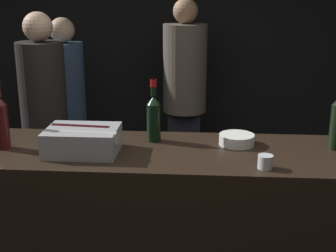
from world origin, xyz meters
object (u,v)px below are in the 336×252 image
at_px(ice_bin_with_bottles, 83,139).
at_px(person_in_hoodie, 185,92).
at_px(red_wine_bottle_black_foil, 1,120).
at_px(person_grey_polo, 67,102).
at_px(bowl_white, 237,139).
at_px(person_blond_tee, 45,116).
at_px(candle_votive, 265,162).
at_px(red_wine_bottle_burgundy, 154,116).

xyz_separation_m(ice_bin_with_bottles, person_in_hoodie, (0.44, 1.82, -0.15)).
xyz_separation_m(red_wine_bottle_black_foil, person_grey_polo, (-0.16, 1.67, -0.32)).
xyz_separation_m(bowl_white, person_blond_tee, (-1.34, 0.89, -0.15)).
relative_size(ice_bin_with_bottles, person_blond_tee, 0.21).
relative_size(candle_votive, person_blond_tee, 0.04).
bearing_deg(red_wine_bottle_burgundy, person_in_hoodie, 86.24).
relative_size(bowl_white, person_grey_polo, 0.11).
distance_m(red_wine_bottle_black_foil, person_blond_tee, 1.08).
distance_m(ice_bin_with_bottles, person_in_hoodie, 1.88).
bearing_deg(bowl_white, candle_votive, -71.89).
distance_m(candle_votive, person_grey_polo, 2.37).
height_order(ice_bin_with_bottles, candle_votive, ice_bin_with_bottles).
height_order(candle_votive, person_grey_polo, person_grey_polo).
bearing_deg(person_grey_polo, red_wine_bottle_burgundy, -26.86).
bearing_deg(person_in_hoodie, red_wine_bottle_black_foil, -33.11).
bearing_deg(candle_votive, ice_bin_with_bottles, 170.17).
height_order(person_blond_tee, person_grey_polo, person_blond_tee).
xyz_separation_m(ice_bin_with_bottles, bowl_white, (0.78, 0.18, -0.04)).
bearing_deg(red_wine_bottle_black_foil, bowl_white, 6.81).
distance_m(bowl_white, person_grey_polo, 2.05).
relative_size(red_wine_bottle_black_foil, person_grey_polo, 0.22).
relative_size(red_wine_bottle_burgundy, person_blond_tee, 0.20).
height_order(candle_votive, red_wine_bottle_burgundy, red_wine_bottle_burgundy).
xyz_separation_m(bowl_white, candle_votive, (0.11, -0.33, 0.00)).
bearing_deg(person_blond_tee, candle_votive, 29.48).
xyz_separation_m(red_wine_bottle_burgundy, person_in_hoodie, (0.11, 1.61, -0.22)).
relative_size(red_wine_bottle_burgundy, person_in_hoodie, 0.19).
relative_size(ice_bin_with_bottles, red_wine_bottle_black_foil, 1.02).
height_order(red_wine_bottle_black_foil, red_wine_bottle_burgundy, red_wine_bottle_black_foil).
bearing_deg(person_blond_tee, red_wine_bottle_burgundy, 25.91).
xyz_separation_m(bowl_white, red_wine_bottle_black_foil, (-1.21, -0.14, 0.12)).
xyz_separation_m(candle_votive, person_blond_tee, (-1.45, 1.22, -0.15)).
relative_size(red_wine_bottle_black_foil, person_blond_tee, 0.21).
bearing_deg(person_grey_polo, bowl_white, -16.71).
bearing_deg(person_grey_polo, person_blond_tee, -56.93).
xyz_separation_m(bowl_white, person_grey_polo, (-1.36, 1.52, -0.19)).
relative_size(candle_votive, person_grey_polo, 0.04).
xyz_separation_m(candle_votive, red_wine_bottle_black_foil, (-1.31, 0.19, 0.12)).
xyz_separation_m(bowl_white, red_wine_bottle_burgundy, (-0.44, 0.03, 0.11)).
distance_m(person_in_hoodie, person_blond_tee, 1.25).
distance_m(red_wine_bottle_burgundy, person_grey_polo, 1.78).
height_order(candle_votive, red_wine_bottle_black_foil, red_wine_bottle_black_foil).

